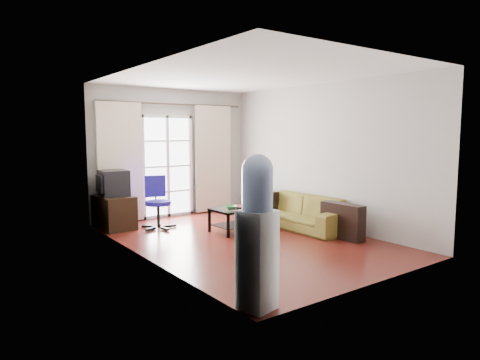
% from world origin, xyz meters
% --- Properties ---
extents(floor, '(5.20, 5.20, 0.00)m').
position_xyz_m(floor, '(0.00, 0.00, 0.00)').
color(floor, maroon).
rests_on(floor, ground).
extents(ceiling, '(5.20, 5.20, 0.00)m').
position_xyz_m(ceiling, '(0.00, 0.00, 2.70)').
color(ceiling, white).
rests_on(ceiling, wall_back).
extents(wall_back, '(3.60, 0.02, 2.70)m').
position_xyz_m(wall_back, '(0.00, 2.60, 1.35)').
color(wall_back, '#B1ADA8').
rests_on(wall_back, floor).
extents(wall_front, '(3.60, 0.02, 2.70)m').
position_xyz_m(wall_front, '(0.00, -2.60, 1.35)').
color(wall_front, '#B1ADA8').
rests_on(wall_front, floor).
extents(wall_left, '(0.02, 5.20, 2.70)m').
position_xyz_m(wall_left, '(-1.80, 0.00, 1.35)').
color(wall_left, '#B1ADA8').
rests_on(wall_left, floor).
extents(wall_right, '(0.02, 5.20, 2.70)m').
position_xyz_m(wall_right, '(1.80, 0.00, 1.35)').
color(wall_right, '#B1ADA8').
rests_on(wall_right, floor).
extents(french_door, '(1.16, 0.06, 2.15)m').
position_xyz_m(french_door, '(-0.15, 2.54, 1.07)').
color(french_door, white).
rests_on(french_door, wall_back).
extents(curtain_rod, '(3.30, 0.04, 0.04)m').
position_xyz_m(curtain_rod, '(0.00, 2.50, 2.38)').
color(curtain_rod, '#4C3F2D').
rests_on(curtain_rod, wall_back).
extents(curtain_left, '(0.90, 0.07, 2.35)m').
position_xyz_m(curtain_left, '(-1.20, 2.48, 1.20)').
color(curtain_left, beige).
rests_on(curtain_left, curtain_rod).
extents(curtain_right, '(0.90, 0.07, 2.35)m').
position_xyz_m(curtain_right, '(0.95, 2.48, 1.20)').
color(curtain_right, beige).
rests_on(curtain_right, curtain_rod).
extents(radiator, '(0.64, 0.12, 0.64)m').
position_xyz_m(radiator, '(0.80, 2.50, 0.33)').
color(radiator, gray).
rests_on(radiator, floor).
extents(sofa, '(2.12, 0.90, 0.61)m').
position_xyz_m(sofa, '(1.35, 0.14, 0.30)').
color(sofa, brown).
rests_on(sofa, floor).
extents(coffee_table, '(1.10, 0.68, 0.43)m').
position_xyz_m(coffee_table, '(0.32, 0.57, 0.28)').
color(coffee_table, silver).
rests_on(coffee_table, floor).
extents(bowl, '(0.34, 0.34, 0.06)m').
position_xyz_m(bowl, '(0.09, 0.55, 0.46)').
color(bowl, '#349051').
rests_on(bowl, coffee_table).
extents(book, '(0.16, 0.21, 0.02)m').
position_xyz_m(book, '(0.30, 0.61, 0.44)').
color(book, '#B21518').
rests_on(book, coffee_table).
extents(remote, '(0.17, 0.05, 0.02)m').
position_xyz_m(remote, '(0.25, 0.46, 0.44)').
color(remote, black).
rests_on(remote, coffee_table).
extents(tv_stand, '(0.61, 0.87, 0.62)m').
position_xyz_m(tv_stand, '(-1.49, 2.11, 0.31)').
color(tv_stand, black).
rests_on(tv_stand, floor).
extents(crt_tv, '(0.55, 0.55, 0.48)m').
position_xyz_m(crt_tv, '(-1.49, 2.13, 0.85)').
color(crt_tv, black).
rests_on(crt_tv, tv_stand).
extents(task_chair, '(0.80, 0.80, 0.98)m').
position_xyz_m(task_chair, '(-0.82, 1.63, 0.29)').
color(task_chair, black).
rests_on(task_chair, floor).
extents(water_cooler, '(0.39, 0.39, 1.58)m').
position_xyz_m(water_cooler, '(-1.60, -2.35, 0.83)').
color(water_cooler, white).
rests_on(water_cooler, floor).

